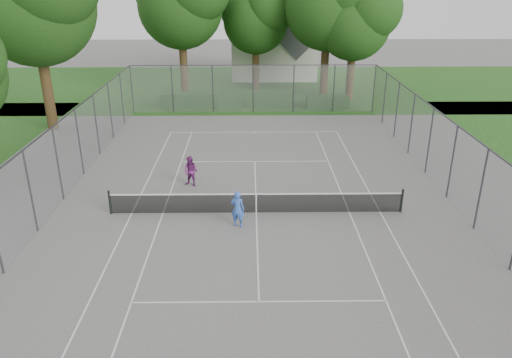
{
  "coord_description": "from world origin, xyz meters",
  "views": [
    {
      "loc": [
        -0.26,
        -19.7,
        9.88
      ],
      "look_at": [
        0.0,
        1.0,
        1.2
      ],
      "focal_mm": 35.0,
      "sensor_mm": 36.0,
      "label": 1
    }
  ],
  "objects_px": {
    "tennis_net": "(256,202)",
    "girl_player": "(238,209)",
    "woman_player": "(191,171)",
    "house": "(274,35)"
  },
  "relations": [
    {
      "from": "tennis_net",
      "to": "girl_player",
      "type": "height_order",
      "value": "girl_player"
    },
    {
      "from": "tennis_net",
      "to": "girl_player",
      "type": "relative_size",
      "value": 8.14
    },
    {
      "from": "tennis_net",
      "to": "girl_player",
      "type": "distance_m",
      "value": 1.46
    },
    {
      "from": "tennis_net",
      "to": "girl_player",
      "type": "bearing_deg",
      "value": -123.23
    },
    {
      "from": "tennis_net",
      "to": "woman_player",
      "type": "xyz_separation_m",
      "value": [
        -3.18,
        3.06,
        0.25
      ]
    },
    {
      "from": "girl_player",
      "to": "house",
      "type": "bearing_deg",
      "value": -77.83
    },
    {
      "from": "house",
      "to": "girl_player",
      "type": "height_order",
      "value": "house"
    },
    {
      "from": "tennis_net",
      "to": "house",
      "type": "bearing_deg",
      "value": 86.08
    },
    {
      "from": "house",
      "to": "woman_player",
      "type": "xyz_separation_m",
      "value": [
        -5.29,
        -27.72,
        -3.31
      ]
    },
    {
      "from": "tennis_net",
      "to": "house",
      "type": "distance_m",
      "value": 31.05
    }
  ]
}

